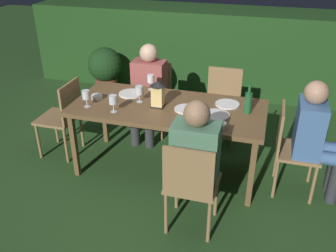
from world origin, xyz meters
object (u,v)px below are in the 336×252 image
(wine_glass_a, at_px, (151,79))
(chair_head_far, at_px, (291,146))
(plate_d, at_px, (216,115))
(chair_side_right_b, at_px, (222,102))
(chair_side_right_a, at_px, (153,94))
(lantern_centerpiece, at_px, (158,93))
(wine_glass_d, at_px, (139,91))
(potted_plant_corner, at_px, (153,75))
(person_in_rust, at_px, (148,88))
(wine_glass_b, at_px, (86,96))
(bowl_olives, at_px, (218,125))
(plate_a, at_px, (227,104))
(green_bottle_on_table, at_px, (248,102))
(plate_b, at_px, (186,109))
(plate_c, at_px, (131,94))
(chair_head_near, at_px, (63,115))
(person_in_blue, at_px, (316,135))
(chair_side_left_b, at_px, (191,183))
(person_in_green, at_px, (197,155))
(wine_glass_c, at_px, (113,100))
(dining_table, at_px, (168,111))
(bowl_bread, at_px, (97,97))
(potted_plant_by_hedge, at_px, (105,69))

(wine_glass_a, bearing_deg, chair_head_far, -13.52)
(chair_head_far, bearing_deg, plate_d, -173.64)
(chair_side_right_b, bearing_deg, chair_side_right_a, 180.00)
(lantern_centerpiece, relative_size, wine_glass_d, 1.57)
(chair_side_right_b, xyz_separation_m, potted_plant_corner, (-1.16, 0.88, -0.09))
(wine_glass_d, height_order, plate_d, wine_glass_d)
(person_in_rust, distance_m, potted_plant_corner, 1.14)
(chair_side_right_b, bearing_deg, lantern_centerpiece, -121.17)
(wine_glass_b, bearing_deg, bowl_olives, -3.92)
(plate_a, bearing_deg, plate_d, -103.56)
(bowl_olives, xyz_separation_m, potted_plant_corner, (-1.28, 2.03, -0.38))
(lantern_centerpiece, distance_m, green_bottle_on_table, 0.86)
(plate_b, height_order, plate_d, same)
(chair_side_right_b, xyz_separation_m, chair_head_far, (0.77, -0.82, 0.00))
(chair_head_far, relative_size, green_bottle_on_table, 3.00)
(plate_c, bearing_deg, chair_head_far, -5.99)
(plate_d, relative_size, potted_plant_corner, 0.38)
(chair_head_far, height_order, plate_a, chair_head_far)
(chair_head_near, bearing_deg, plate_b, -1.47)
(person_in_blue, height_order, wine_glass_a, person_in_blue)
(chair_side_left_b, height_order, chair_head_far, same)
(person_in_green, bearing_deg, wine_glass_c, 157.99)
(wine_glass_d, distance_m, bowl_olives, 0.93)
(wine_glass_d, bearing_deg, chair_side_right_b, 47.67)
(person_in_rust, bearing_deg, wine_glass_d, -78.53)
(dining_table, distance_m, plate_c, 0.50)
(lantern_centerpiece, relative_size, plate_b, 1.16)
(dining_table, height_order, person_in_rust, person_in_rust)
(wine_glass_a, xyz_separation_m, plate_c, (-0.16, -0.19, -0.11))
(green_bottle_on_table, distance_m, plate_b, 0.59)
(wine_glass_b, bearing_deg, person_in_rust, 68.85)
(green_bottle_on_table, height_order, plate_a, green_bottle_on_table)
(chair_side_right_b, height_order, wine_glass_a, wine_glass_a)
(plate_c, xyz_separation_m, potted_plant_corner, (-0.27, 1.53, -0.36))
(potted_plant_corner, bearing_deg, plate_c, -80.03)
(wine_glass_d, distance_m, bowl_bread, 0.46)
(chair_head_far, distance_m, bowl_bread, 1.97)
(potted_plant_by_hedge, bearing_deg, person_in_blue, -30.44)
(wine_glass_d, bearing_deg, potted_plant_by_hedge, 124.97)
(lantern_centerpiece, bearing_deg, plate_c, 150.30)
(green_bottle_on_table, bearing_deg, chair_side_right_a, 147.54)
(lantern_centerpiece, bearing_deg, green_bottle_on_table, 6.73)
(chair_side_left_b, distance_m, chair_head_far, 1.13)
(potted_plant_by_hedge, bearing_deg, chair_head_near, -80.92)
(chair_side_right_a, height_order, bowl_bread, chair_side_right_a)
(wine_glass_c, height_order, plate_d, wine_glass_c)
(lantern_centerpiece, relative_size, plate_a, 1.10)
(wine_glass_b, bearing_deg, green_bottle_on_table, 11.00)
(person_in_green, distance_m, potted_plant_by_hedge, 3.00)
(wine_glass_a, distance_m, plate_d, 0.91)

